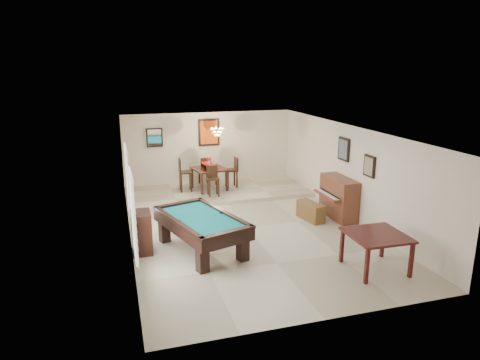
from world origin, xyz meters
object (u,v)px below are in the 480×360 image
upright_piano (334,198)px  dining_chair_north (204,171)px  chandelier (217,129)px  square_table (375,252)px  dining_table (209,177)px  piano_bench (311,211)px  dining_chair_east (231,172)px  pool_table (201,234)px  dining_chair_west (186,175)px  flower_vase (209,161)px  apothecary_chest (142,232)px  dining_chair_south (213,181)px

upright_piano → dining_chair_north: upright_piano is taller
upright_piano → chandelier: size_ratio=2.31×
square_table → dining_table: (-2.10, 6.52, 0.15)m
piano_bench → dining_chair_east: bearing=111.4°
pool_table → piano_bench: (3.32, 1.15, -0.16)m
dining_chair_west → flower_vase: bearing=-91.0°
pool_table → piano_bench: pool_table is taller
piano_bench → dining_table: size_ratio=0.87×
chandelier → piano_bench: bearing=-59.2°
apothecary_chest → dining_chair_east: 5.41m
piano_bench → dining_chair_north: dining_chair_north is taller
pool_table → upright_piano: bearing=-1.6°
chandelier → dining_table: bearing=137.0°
dining_chair_north → chandelier: size_ratio=1.63×
piano_bench → dining_chair_east: dining_chair_east is taller
flower_vase → dining_chair_south: bearing=-93.2°
upright_piano → piano_bench: 0.78m
apothecary_chest → dining_chair_west: (1.73, 4.28, 0.19)m
dining_chair_east → dining_table: bearing=-86.9°
dining_chair_south → dining_table: bearing=90.0°
piano_bench → flower_vase: flower_vase is taller
pool_table → piano_bench: size_ratio=2.71×
square_table → flower_vase: 6.89m
dining_chair_south → chandelier: chandelier is taller
dining_chair_west → piano_bench: bearing=-137.4°
upright_piano → flower_vase: bearing=129.7°
square_table → dining_table: 6.86m
piano_bench → dining_table: bearing=122.1°
dining_chair_east → flower_vase: bearing=-86.9°
pool_table → dining_chair_north: size_ratio=2.49×
upright_piano → square_table: bearing=-103.1°
chandelier → pool_table: bearing=-108.4°
dining_chair_north → dining_chair_south: bearing=82.1°
dining_chair_north → chandelier: (0.26, -0.93, 1.59)m
dining_chair_south → dining_chair_east: dining_chair_east is taller
pool_table → dining_chair_west: bearing=67.7°
chandelier → apothecary_chest: bearing=-124.6°
piano_bench → dining_chair_west: dining_chair_west is taller
square_table → piano_bench: bearing=89.6°
square_table → dining_chair_east: 6.71m
pool_table → dining_chair_west: (0.40, 4.58, 0.27)m
pool_table → upright_piano: 4.19m
square_table → upright_piano: bearing=76.9°
upright_piano → flower_vase: flower_vase is taller
pool_table → square_table: (3.30, -1.99, -0.00)m
upright_piano → dining_chair_west: 5.01m
apothecary_chest → pool_table: bearing=-12.8°
dining_table → dining_chair_south: dining_chair_south is taller
flower_vase → dining_chair_west: 0.91m
pool_table → apothecary_chest: bearing=149.9°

